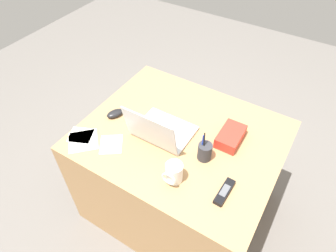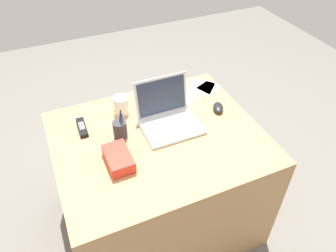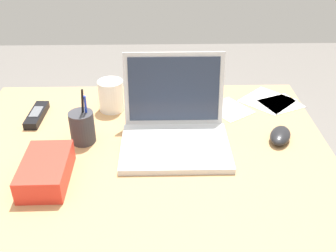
{
  "view_description": "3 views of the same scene",
  "coord_description": "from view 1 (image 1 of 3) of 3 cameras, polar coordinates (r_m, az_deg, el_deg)",
  "views": [
    {
      "loc": [
        -0.54,
        1.02,
        2.0
      ],
      "look_at": [
        0.08,
        0.01,
        0.79
      ],
      "focal_mm": 31.67,
      "sensor_mm": 36.0,
      "label": 1
    },
    {
      "loc": [
        -0.47,
        -1.2,
        1.95
      ],
      "look_at": [
        0.06,
        0.01,
        0.81
      ],
      "focal_mm": 34.42,
      "sensor_mm": 36.0,
      "label": 2
    },
    {
      "loc": [
        0.05,
        -0.93,
        1.44
      ],
      "look_at": [
        0.07,
        0.02,
        0.85
      ],
      "focal_mm": 42.28,
      "sensor_mm": 36.0,
      "label": 3
    }
  ],
  "objects": [
    {
      "name": "laptop",
      "position": [
        1.64,
        -1.52,
        -0.86
      ],
      "size": [
        0.32,
        0.29,
        0.24
      ],
      "color": "silver",
      "rests_on": "desk"
    },
    {
      "name": "coffee_mug_white",
      "position": [
        1.45,
        1.09,
        -9.0
      ],
      "size": [
        0.09,
        0.1,
        0.11
      ],
      "color": "white",
      "rests_on": "desk"
    },
    {
      "name": "paper_note_left",
      "position": [
        1.75,
        -16.44,
        -1.69
      ],
      "size": [
        0.16,
        0.16,
        0.0
      ],
      "primitive_type": "cube",
      "rotation": [
        0.0,
        0.0,
        0.41
      ],
      "color": "white",
      "rests_on": "desk"
    },
    {
      "name": "computer_mouse",
      "position": [
        1.81,
        -10.14,
        2.4
      ],
      "size": [
        0.1,
        0.12,
        0.04
      ],
      "primitive_type": "ellipsoid",
      "rotation": [
        0.0,
        0.0,
        -0.43
      ],
      "color": "black",
      "rests_on": "desk"
    },
    {
      "name": "paper_note_near_laptop",
      "position": [
        1.72,
        -16.03,
        -2.77
      ],
      "size": [
        0.22,
        0.22,
        0.0
      ],
      "primitive_type": "cube",
      "rotation": [
        0.0,
        0.0,
        -0.79
      ],
      "color": "white",
      "rests_on": "desk"
    },
    {
      "name": "pen_holder",
      "position": [
        1.55,
        7.08,
        -4.88
      ],
      "size": [
        0.07,
        0.07,
        0.18
      ],
      "color": "#333338",
      "rests_on": "desk"
    },
    {
      "name": "snack_bag",
      "position": [
        1.67,
        11.95,
        -1.97
      ],
      "size": [
        0.12,
        0.19,
        0.06
      ],
      "primitive_type": "cube",
      "rotation": [
        0.0,
        0.0,
        0.01
      ],
      "color": "red",
      "rests_on": "desk"
    },
    {
      "name": "desk",
      "position": [
        1.98,
        2.21,
        -9.09
      ],
      "size": [
        1.12,
        0.92,
        0.76
      ],
      "primitive_type": "cube",
      "color": "tan",
      "rests_on": "ground"
    },
    {
      "name": "cordless_phone",
      "position": [
        1.47,
        10.81,
        -12.33
      ],
      "size": [
        0.05,
        0.16,
        0.03
      ],
      "color": "black",
      "rests_on": "desk"
    },
    {
      "name": "paper_note_right",
      "position": [
        1.66,
        -10.89,
        -3.48
      ],
      "size": [
        0.18,
        0.18,
        0.0
      ],
      "primitive_type": "cube",
      "rotation": [
        0.0,
        0.0,
        0.6
      ],
      "color": "white",
      "rests_on": "desk"
    },
    {
      "name": "ground_plane",
      "position": [
        2.3,
        1.94,
        -14.57
      ],
      "size": [
        6.0,
        6.0,
        0.0
      ],
      "primitive_type": "plane",
      "color": "slate"
    }
  ]
}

